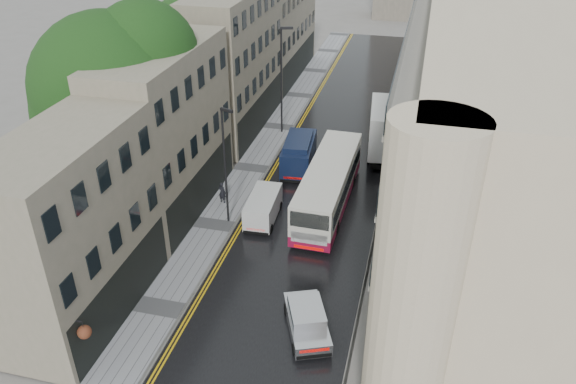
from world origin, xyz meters
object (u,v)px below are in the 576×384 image
at_px(cream_bus, 300,208).
at_px(lamp_post_far, 281,82).
at_px(lamp_post_near, 225,168).
at_px(silver_hatchback, 295,342).
at_px(navy_van, 282,163).
at_px(tree_far, 196,65).
at_px(white_lorry, 370,137).
at_px(white_van, 246,218).
at_px(tree_near, 114,114).
at_px(pedestrian, 222,192).

bearing_deg(cream_bus, lamp_post_far, 109.96).
height_order(lamp_post_near, lamp_post_far, lamp_post_far).
xyz_separation_m(silver_hatchback, lamp_post_far, (-7.22, 25.22, 3.92)).
xyz_separation_m(navy_van, lamp_post_near, (-1.99, -6.62, 2.72)).
xyz_separation_m(tree_far, white_lorry, (15.10, -2.18, -4.01)).
relative_size(tree_far, cream_bus, 1.07).
height_order(tree_far, white_van, tree_far).
height_order(tree_near, lamp_post_far, tree_near).
bearing_deg(tree_far, cream_bus, -47.13).
bearing_deg(pedestrian, tree_near, 33.95).
bearing_deg(white_lorry, pedestrian, -141.19).
bearing_deg(tree_near, navy_van, 34.63).
distance_m(silver_hatchback, lamp_post_near, 12.93).
bearing_deg(white_lorry, lamp_post_far, 149.56).
relative_size(tree_far, navy_van, 2.29).
distance_m(cream_bus, white_van, 3.56).
relative_size(white_lorry, lamp_post_far, 0.91).
bearing_deg(silver_hatchback, tree_far, 98.81).
bearing_deg(lamp_post_far, tree_far, 179.26).
bearing_deg(white_van, cream_bus, 13.84).
relative_size(white_lorry, navy_van, 1.54).
xyz_separation_m(silver_hatchback, navy_van, (-5.04, 16.95, 0.61)).
xyz_separation_m(tree_far, lamp_post_far, (6.89, 1.74, -1.51)).
relative_size(silver_hatchback, navy_van, 0.76).
relative_size(tree_far, lamp_post_far, 1.35).
distance_m(tree_far, silver_hatchback, 27.93).
bearing_deg(white_van, tree_near, 172.37).
relative_size(cream_bus, navy_van, 2.14).
relative_size(white_lorry, silver_hatchback, 2.02).
bearing_deg(silver_hatchback, lamp_post_far, 83.79).
height_order(white_van, lamp_post_far, lamp_post_far).
bearing_deg(cream_bus, lamp_post_near, -174.54).
height_order(white_lorry, pedestrian, white_lorry).
xyz_separation_m(tree_near, tree_far, (0.30, 13.00, -0.72)).
xyz_separation_m(silver_hatchback, lamp_post_near, (-7.03, 10.33, 3.33)).
distance_m(white_lorry, white_van, 13.40).
distance_m(navy_van, lamp_post_near, 7.43).
relative_size(cream_bus, white_van, 2.83).
distance_m(white_van, navy_van, 7.28).
height_order(silver_hatchback, white_van, white_van).
distance_m(white_lorry, silver_hatchback, 21.38).
bearing_deg(lamp_post_far, cream_bus, -85.98).
relative_size(tree_near, pedestrian, 8.88).
bearing_deg(white_van, lamp_post_near, 153.97).
bearing_deg(lamp_post_far, pedestrian, -109.34).
height_order(cream_bus, pedestrian, cream_bus).
xyz_separation_m(white_lorry, silver_hatchback, (-0.99, -21.31, -1.42)).
height_order(white_lorry, silver_hatchback, white_lorry).
bearing_deg(white_van, lamp_post_far, 93.37).
bearing_deg(tree_near, lamp_post_far, 63.99).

